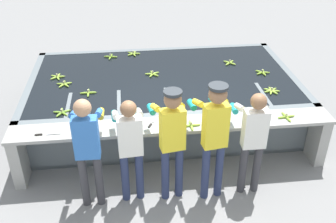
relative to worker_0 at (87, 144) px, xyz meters
The scene contains 22 objects.
ground_plane 1.59m from the worker_0, 16.06° to the left, with size 80.00×80.00×0.00m, color gray.
wash_tank 2.53m from the worker_0, 60.87° to the left, with size 4.76×2.74×0.85m.
work_ledge 1.38m from the worker_0, 25.45° to the left, with size 4.76×0.45×0.85m.
worker_0 is the anchor object (origin of this frame).
worker_1 0.55m from the worker_0, ahead, with size 0.44×0.72×1.57m.
worker_2 1.09m from the worker_0, ahead, with size 0.48×0.74×1.69m.
worker_3 1.65m from the worker_0, ahead, with size 0.47×0.75×1.77m.
worker_4 2.20m from the worker_0, ahead, with size 0.41×0.71×1.59m.
banana_bunch_floating_0 3.32m from the worker_0, 77.63° to the left, with size 0.27×0.28×0.08m.
banana_bunch_floating_1 1.66m from the worker_0, 93.33° to the left, with size 0.28×0.28×0.08m.
banana_bunch_floating_2 2.09m from the worker_0, 104.64° to the left, with size 0.28×0.27×0.08m.
banana_bunch_floating_3 3.25m from the worker_0, 24.99° to the left, with size 0.28×0.27×0.08m.
banana_bunch_floating_4 3.62m from the worker_0, 45.51° to the left, with size 0.22×0.22×0.08m.
banana_bunch_floating_5 3.15m from the worker_0, 85.32° to the left, with size 0.28×0.28×0.08m.
banana_bunch_floating_6 2.47m from the worker_0, 65.59° to the left, with size 0.27×0.27×0.08m.
banana_bunch_floating_7 3.67m from the worker_0, 34.61° to the left, with size 0.27×0.27×0.08m.
banana_bunch_floating_8 2.43m from the worker_0, 106.37° to the left, with size 0.27×0.28×0.08m.
banana_bunch_floating_9 1.16m from the worker_0, 113.34° to the left, with size 0.28×0.27×0.08m.
banana_bunch_ledge_0 1.51m from the worker_0, 18.13° to the left, with size 0.28×0.28×0.08m.
banana_bunch_ledge_1 2.93m from the worker_0, 10.60° to the left, with size 0.28×0.28×0.08m.
knife_0 0.82m from the worker_0, 142.45° to the left, with size 0.35×0.04×0.02m.
knife_1 1.07m from the worker_0, 34.72° to the left, with size 0.18×0.33×0.02m.
Camera 1 is at (-0.64, -4.54, 3.92)m, focal length 42.00 mm.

